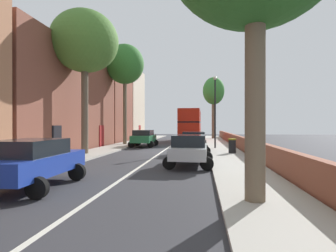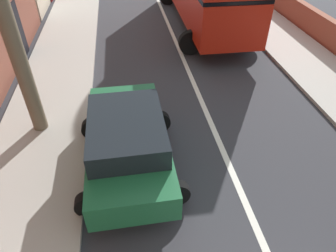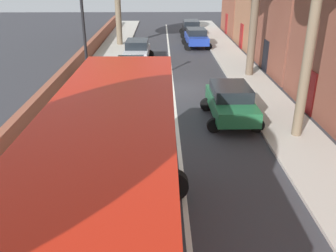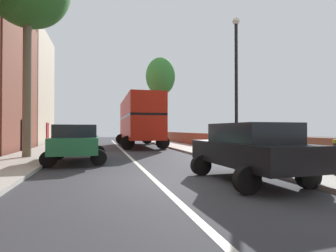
# 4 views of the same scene
# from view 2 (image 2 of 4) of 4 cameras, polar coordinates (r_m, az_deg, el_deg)

# --- Properties ---
(parked_car_green_left_5) EXTENTS (2.51, 4.20, 1.65)m
(parked_car_green_left_5) POSITION_cam_2_polar(r_m,az_deg,el_deg) (7.22, -7.56, -2.54)
(parked_car_green_left_5) COLOR #1E6038
(parked_car_green_left_5) RESTS_ON ground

